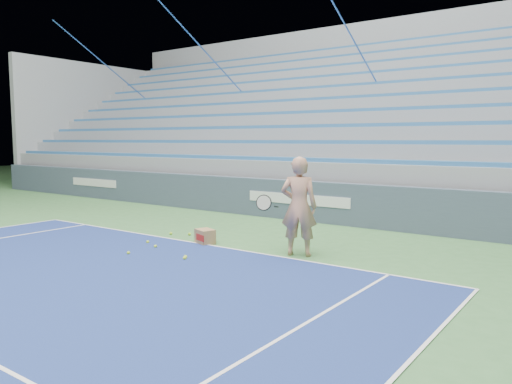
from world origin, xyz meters
TOP-DOWN VIEW (x-y plane):
  - sponsor_barrier at (0.00, 15.88)m, footprint 30.00×0.32m
  - bleachers at (0.00, 21.60)m, footprint 31.00×9.15m
  - tennis_player at (2.17, 12.22)m, footprint 1.01×0.96m
  - ball_box at (-0.03, 11.99)m, footprint 0.50×0.44m
  - tennis_ball_0 at (-0.93, 12.46)m, footprint 0.07×0.07m
  - tennis_ball_1 at (-1.34, 12.26)m, footprint 0.07×0.07m
  - tennis_ball_2 at (0.64, 10.67)m, footprint 0.07×0.07m
  - tennis_ball_3 at (0.58, 10.75)m, footprint 0.07×0.07m
  - tennis_ball_4 at (-0.57, 11.06)m, footprint 0.07×0.07m
  - tennis_ball_5 at (-1.04, 11.27)m, footprint 0.07×0.07m
  - tennis_ball_6 at (-0.55, 10.34)m, footprint 0.07×0.07m

SIDE VIEW (x-z plane):
  - tennis_ball_0 at x=-0.93m, z-range 0.00..0.07m
  - tennis_ball_1 at x=-1.34m, z-range 0.00..0.07m
  - tennis_ball_2 at x=0.64m, z-range 0.00..0.07m
  - tennis_ball_3 at x=0.58m, z-range 0.00..0.07m
  - tennis_ball_4 at x=-0.57m, z-range 0.00..0.07m
  - tennis_ball_5 at x=-1.04m, z-range 0.00..0.07m
  - tennis_ball_6 at x=-0.55m, z-range 0.00..0.07m
  - ball_box at x=-0.03m, z-range 0.00..0.31m
  - sponsor_barrier at x=0.00m, z-range 0.00..1.10m
  - tennis_player at x=2.17m, z-range 0.00..1.91m
  - bleachers at x=0.00m, z-range -1.29..6.01m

